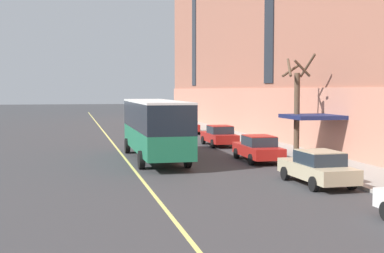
# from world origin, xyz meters

# --- Properties ---
(ground_plane) EXTENTS (260.00, 260.00, 0.00)m
(ground_plane) POSITION_xyz_m (0.00, 0.00, 0.00)
(ground_plane) COLOR #38383A
(sidewalk) EXTENTS (4.09, 160.00, 0.15)m
(sidewalk) POSITION_xyz_m (8.53, 3.00, 0.07)
(sidewalk) COLOR #9E9B93
(sidewalk) RESTS_ON ground
(city_bus) EXTENTS (2.87, 11.53, 3.61)m
(city_bus) POSITION_xyz_m (-0.64, 3.51, 2.10)
(city_bus) COLOR #1E704C
(city_bus) RESTS_ON ground
(parked_car_champagne_0) EXTENTS (2.06, 4.72, 1.56)m
(parked_car_champagne_0) POSITION_xyz_m (5.15, -6.43, 0.78)
(parked_car_champagne_0) COLOR #BCAD89
(parked_car_champagne_0) RESTS_ON ground
(parked_car_darkgray_1) EXTENTS (2.04, 4.70, 1.56)m
(parked_car_darkgray_1) POSITION_xyz_m (5.33, 28.89, 0.78)
(parked_car_darkgray_1) COLOR #4C4C51
(parked_car_darkgray_1) RESTS_ON ground
(parked_car_red_3) EXTENTS (2.08, 4.73, 1.56)m
(parked_car_red_3) POSITION_xyz_m (5.42, 22.39, 0.78)
(parked_car_red_3) COLOR #B21E19
(parked_car_red_3) RESTS_ON ground
(parked_car_red_5) EXTENTS (2.05, 4.80, 1.56)m
(parked_car_red_5) POSITION_xyz_m (5.24, 1.58, 0.78)
(parked_car_red_5) COLOR #B21E19
(parked_car_red_5) RESTS_ON ground
(parked_car_red_6) EXTENTS (2.01, 4.58, 1.56)m
(parked_car_red_6) POSITION_xyz_m (5.38, 10.54, 0.78)
(parked_car_red_6) COLOR #B21E19
(parked_car_red_6) RESTS_ON ground
(street_tree_mid_block) EXTENTS (1.80, 1.64, 6.35)m
(street_tree_mid_block) POSITION_xyz_m (8.32, 3.00, 3.31)
(street_tree_mid_block) COLOR brown
(street_tree_mid_block) RESTS_ON sidewalk
(lane_centerline) EXTENTS (0.16, 140.00, 0.01)m
(lane_centerline) POSITION_xyz_m (-2.34, 3.00, 0.00)
(lane_centerline) COLOR #E0D66B
(lane_centerline) RESTS_ON ground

